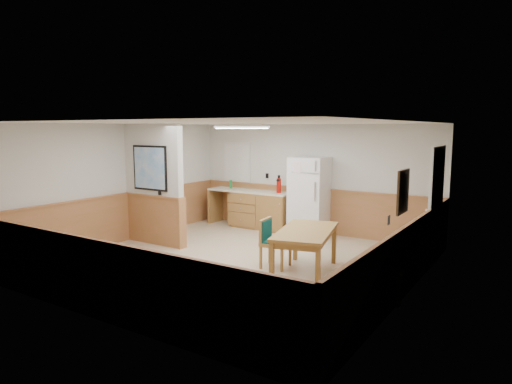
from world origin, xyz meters
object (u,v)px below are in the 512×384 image
Objects in this scene: dining_table at (306,236)px; dining_bench at (395,267)px; soap_bottle at (231,184)px; refrigerator at (309,196)px; fire_extinguisher at (279,185)px; dining_chair at (271,239)px.

dining_table reaches higher than dining_bench.
soap_bottle is at bearing 142.96° from dining_bench.
refrigerator is at bearing -2.37° from soap_bottle.
fire_extinguisher reaches higher than dining_table.
soap_bottle is (-2.75, 2.60, 0.51)m from dining_chair.
refrigerator is 3.68m from dining_bench.
dining_chair is at bearing 171.31° from dining_bench.
dining_chair is (0.51, -2.51, -0.39)m from refrigerator.
soap_bottle is (-4.91, 2.57, 0.67)m from dining_bench.
dining_chair is 2.91m from fire_extinguisher.
dining_bench is at bearing -27.69° from soap_bottle.
soap_bottle reaches higher than dining_chair.
dining_bench is at bearing -45.08° from refrigerator.
dining_table is 4.36m from soap_bottle.
dining_table is at bearing 173.73° from dining_bench.
refrigerator reaches higher than dining_bench.
soap_bottle reaches higher than dining_table.
refrigerator is at bearing 127.67° from dining_bench.
fire_extinguisher is 1.44m from soap_bottle.
soap_bottle is (-3.45, 2.65, 0.35)m from dining_table.
refrigerator is 1.15× the size of dining_bench.
dining_chair is 2.01× the size of fire_extinguisher.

